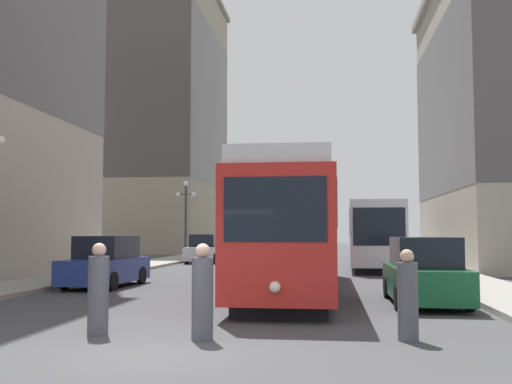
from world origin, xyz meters
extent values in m
plane|color=#424244|center=(0.00, 0.00, 0.00)|extent=(200.00, 200.00, 0.00)
cube|color=gray|center=(-7.89, 40.00, 0.07)|extent=(2.64, 120.00, 0.15)
cube|color=gray|center=(7.89, 40.00, 0.07)|extent=(2.64, 120.00, 0.15)
cube|color=black|center=(1.59, 10.18, 0.17)|extent=(2.23, 13.25, 0.35)
cube|color=red|center=(1.59, 10.18, 1.90)|extent=(2.62, 14.40, 3.10)
cube|color=black|center=(1.59, 10.18, 2.60)|extent=(2.65, 13.82, 1.08)
cube|color=silver|center=(1.59, 10.18, 3.67)|extent=(2.41, 14.11, 0.44)
cube|color=black|center=(1.58, 3.01, 2.44)|extent=(2.21, 0.08, 1.40)
sphere|color=#F2EACC|center=(1.58, 2.94, 0.80)|extent=(0.24, 0.24, 0.24)
cube|color=black|center=(5.11, 22.64, 0.17)|extent=(2.50, 10.37, 0.35)
cube|color=silver|center=(5.11, 22.64, 1.90)|extent=(2.91, 11.28, 3.10)
cube|color=black|center=(5.11, 22.64, 2.44)|extent=(2.93, 10.83, 1.30)
cube|color=black|center=(4.94, 17.06, 2.21)|extent=(2.31, 0.15, 1.71)
cylinder|color=black|center=(-6.19, 9.49, 0.32)|extent=(0.21, 0.65, 0.64)
cylinder|color=black|center=(-6.07, 12.15, 0.32)|extent=(0.21, 0.65, 0.64)
cylinder|color=black|center=(-4.48, 9.41, 0.32)|extent=(0.21, 0.65, 0.64)
cylinder|color=black|center=(-4.36, 12.07, 0.32)|extent=(0.21, 0.65, 0.64)
cube|color=navy|center=(-5.27, 10.78, 0.60)|extent=(1.99, 4.37, 0.84)
cube|color=black|center=(-5.27, 10.89, 1.42)|extent=(1.69, 2.43, 0.80)
cylinder|color=black|center=(-6.12, 26.10, 0.32)|extent=(0.18, 0.64, 0.64)
cylinder|color=black|center=(-6.14, 29.04, 0.32)|extent=(0.18, 0.64, 0.64)
cylinder|color=black|center=(-4.41, 26.11, 0.32)|extent=(0.18, 0.64, 0.64)
cylinder|color=black|center=(-4.43, 29.05, 0.32)|extent=(0.18, 0.64, 0.64)
cube|color=#B2B2B7|center=(-5.27, 27.58, 0.60)|extent=(1.83, 4.74, 0.84)
cube|color=black|center=(-5.27, 27.69, 1.42)|extent=(1.60, 2.61, 0.80)
cylinder|color=black|center=(6.13, 8.47, 0.32)|extent=(0.18, 0.64, 0.64)
cylinder|color=black|center=(6.13, 5.64, 0.32)|extent=(0.18, 0.64, 0.64)
cylinder|color=black|center=(4.42, 8.47, 0.32)|extent=(0.18, 0.64, 0.64)
cylinder|color=black|center=(4.42, 5.64, 0.32)|extent=(0.18, 0.64, 0.64)
cube|color=#14512D|center=(5.27, 7.06, 0.60)|extent=(1.80, 4.56, 0.84)
cube|color=black|center=(5.27, 6.94, 1.42)|extent=(1.58, 2.51, 0.80)
cylinder|color=#4C4C56|center=(4.11, 1.52, 0.70)|extent=(0.37, 0.37, 1.40)
sphere|color=tan|center=(4.11, 1.52, 1.52)|extent=(0.25, 0.25, 0.25)
cylinder|color=#4C4C56|center=(0.42, 1.11, 0.75)|extent=(0.39, 0.39, 1.49)
sphere|color=tan|center=(0.42, 1.11, 1.61)|extent=(0.27, 0.27, 0.27)
cylinder|color=#4C4C56|center=(-1.66, 1.38, 0.75)|extent=(0.39, 0.39, 1.49)
sphere|color=tan|center=(-1.66, 1.38, 1.61)|extent=(0.27, 0.27, 0.27)
sphere|color=white|center=(-6.62, 6.06, 4.56)|extent=(0.31, 0.31, 0.31)
cylinder|color=#333338|center=(-7.17, 29.97, 2.68)|extent=(0.16, 0.16, 5.06)
sphere|color=white|center=(-7.17, 29.97, 5.37)|extent=(0.36, 0.36, 0.36)
sphere|color=white|center=(-7.72, 29.97, 4.60)|extent=(0.31, 0.31, 0.31)
sphere|color=white|center=(-6.62, 29.97, 4.60)|extent=(0.31, 0.31, 0.31)
cube|color=#333338|center=(-7.17, 29.97, 4.60)|extent=(1.10, 0.06, 0.06)
cube|color=gray|center=(-14.65, 48.52, 13.60)|extent=(10.87, 18.16, 27.19)
cube|color=#494440|center=(-14.65, 48.52, 14.96)|extent=(10.91, 18.20, 16.32)
camera|label=1|loc=(2.71, -9.27, 1.95)|focal=40.56mm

